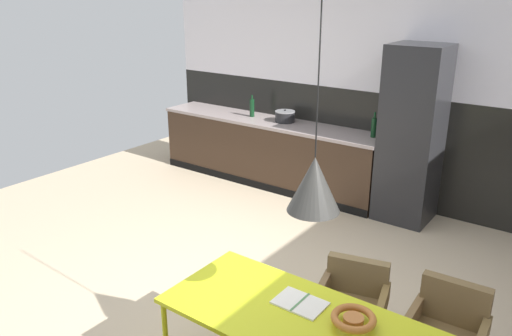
{
  "coord_description": "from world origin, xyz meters",
  "views": [
    {
      "loc": [
        2.25,
        -2.89,
        2.6
      ],
      "look_at": [
        -0.36,
        0.68,
        1.02
      ],
      "focal_mm": 35.21,
      "sensor_mm": 36.0,
      "label": 1
    }
  ],
  "objects_px": {
    "dining_table": "(308,327)",
    "armchair_head_of_table": "(448,324)",
    "armchair_far_side": "(353,296)",
    "bottle_vinegar_dark": "(374,127)",
    "refrigerator_column": "(412,135)",
    "fruit_bowl": "(353,319)",
    "pendant_lamp_over_table_near": "(314,184)",
    "cooking_pot": "(285,116)",
    "bottle_spice_small": "(252,108)",
    "open_book": "(300,303)"
  },
  "relations": [
    {
      "from": "dining_table",
      "to": "bottle_vinegar_dark",
      "type": "distance_m",
      "value": 3.56
    },
    {
      "from": "pendant_lamp_over_table_near",
      "to": "armchair_head_of_table",
      "type": "bearing_deg",
      "value": 53.67
    },
    {
      "from": "open_book",
      "to": "bottle_spice_small",
      "type": "xyz_separation_m",
      "value": [
        -2.77,
        3.22,
        0.29
      ]
    },
    {
      "from": "dining_table",
      "to": "armchair_head_of_table",
      "type": "relative_size",
      "value": 2.45
    },
    {
      "from": "cooking_pot",
      "to": "bottle_spice_small",
      "type": "relative_size",
      "value": 0.88
    },
    {
      "from": "armchair_far_side",
      "to": "refrigerator_column",
      "type": "bearing_deg",
      "value": -91.92
    },
    {
      "from": "armchair_head_of_table",
      "to": "fruit_bowl",
      "type": "xyz_separation_m",
      "value": [
        -0.37,
        -0.71,
        0.3
      ]
    },
    {
      "from": "refrigerator_column",
      "to": "fruit_bowl",
      "type": "bearing_deg",
      "value": -75.36
    },
    {
      "from": "refrigerator_column",
      "to": "open_book",
      "type": "distance_m",
      "value": 3.23
    },
    {
      "from": "dining_table",
      "to": "pendant_lamp_over_table_near",
      "type": "relative_size",
      "value": 1.42
    },
    {
      "from": "refrigerator_column",
      "to": "pendant_lamp_over_table_near",
      "type": "xyz_separation_m",
      "value": [
        0.6,
        -3.3,
        0.59
      ]
    },
    {
      "from": "armchair_head_of_table",
      "to": "pendant_lamp_over_table_near",
      "type": "xyz_separation_m",
      "value": [
        -0.61,
        -0.83,
        1.13
      ]
    },
    {
      "from": "armchair_far_side",
      "to": "bottle_vinegar_dark",
      "type": "relative_size",
      "value": 2.31
    },
    {
      "from": "dining_table",
      "to": "refrigerator_column",
      "type": "bearing_deg",
      "value": 100.26
    },
    {
      "from": "open_book",
      "to": "pendant_lamp_over_table_near",
      "type": "distance_m",
      "value": 0.89
    },
    {
      "from": "fruit_bowl",
      "to": "pendant_lamp_over_table_near",
      "type": "height_order",
      "value": "pendant_lamp_over_table_near"
    },
    {
      "from": "dining_table",
      "to": "cooking_pot",
      "type": "xyz_separation_m",
      "value": [
        -2.36,
        3.36,
        0.29
      ]
    },
    {
      "from": "cooking_pot",
      "to": "bottle_vinegar_dark",
      "type": "height_order",
      "value": "bottle_vinegar_dark"
    },
    {
      "from": "refrigerator_column",
      "to": "bottle_vinegar_dark",
      "type": "distance_m",
      "value": 0.5
    },
    {
      "from": "bottle_vinegar_dark",
      "to": "armchair_far_side",
      "type": "bearing_deg",
      "value": -68.45
    },
    {
      "from": "armchair_head_of_table",
      "to": "fruit_bowl",
      "type": "distance_m",
      "value": 0.86
    },
    {
      "from": "pendant_lamp_over_table_near",
      "to": "cooking_pot",
      "type": "bearing_deg",
      "value": 125.1
    },
    {
      "from": "cooking_pot",
      "to": "fruit_bowl",
      "type": "bearing_deg",
      "value": -51.33
    },
    {
      "from": "fruit_bowl",
      "to": "bottle_vinegar_dark",
      "type": "distance_m",
      "value": 3.52
    },
    {
      "from": "fruit_bowl",
      "to": "bottle_spice_small",
      "type": "distance_m",
      "value": 4.5
    },
    {
      "from": "bottle_vinegar_dark",
      "to": "pendant_lamp_over_table_near",
      "type": "relative_size",
      "value": 0.24
    },
    {
      "from": "armchair_head_of_table",
      "to": "fruit_bowl",
      "type": "relative_size",
      "value": 2.8
    },
    {
      "from": "open_book",
      "to": "cooking_pot",
      "type": "relative_size",
      "value": 1.17
    },
    {
      "from": "fruit_bowl",
      "to": "cooking_pot",
      "type": "distance_m",
      "value": 4.16
    },
    {
      "from": "cooking_pot",
      "to": "pendant_lamp_over_table_near",
      "type": "xyz_separation_m",
      "value": [
        2.36,
        -3.36,
        0.64
      ]
    },
    {
      "from": "armchair_far_side",
      "to": "pendant_lamp_over_table_near",
      "type": "height_order",
      "value": "pendant_lamp_over_table_near"
    },
    {
      "from": "armchair_head_of_table",
      "to": "fruit_bowl",
      "type": "height_order",
      "value": "fruit_bowl"
    },
    {
      "from": "armchair_far_side",
      "to": "pendant_lamp_over_table_near",
      "type": "distance_m",
      "value": 1.36
    },
    {
      "from": "bottle_vinegar_dark",
      "to": "pendant_lamp_over_table_near",
      "type": "bearing_deg",
      "value": -72.11
    },
    {
      "from": "bottle_vinegar_dark",
      "to": "pendant_lamp_over_table_near",
      "type": "height_order",
      "value": "pendant_lamp_over_table_near"
    },
    {
      "from": "fruit_bowl",
      "to": "pendant_lamp_over_table_near",
      "type": "relative_size",
      "value": 0.21
    },
    {
      "from": "armchair_far_side",
      "to": "armchair_head_of_table",
      "type": "height_order",
      "value": "armchair_head_of_table"
    },
    {
      "from": "refrigerator_column",
      "to": "armchair_head_of_table",
      "type": "relative_size",
      "value": 2.74
    },
    {
      "from": "armchair_far_side",
      "to": "bottle_spice_small",
      "type": "bearing_deg",
      "value": -56.19
    },
    {
      "from": "dining_table",
      "to": "armchair_head_of_table",
      "type": "distance_m",
      "value": 1.05
    },
    {
      "from": "armchair_far_side",
      "to": "fruit_bowl",
      "type": "distance_m",
      "value": 0.76
    },
    {
      "from": "fruit_bowl",
      "to": "dining_table",
      "type": "bearing_deg",
      "value": -153.83
    },
    {
      "from": "dining_table",
      "to": "bottle_vinegar_dark",
      "type": "bearing_deg",
      "value": 107.89
    },
    {
      "from": "refrigerator_column",
      "to": "cooking_pot",
      "type": "distance_m",
      "value": 1.77
    },
    {
      "from": "dining_table",
      "to": "armchair_far_side",
      "type": "xyz_separation_m",
      "value": [
        -0.05,
        0.75,
        -0.21
      ]
    },
    {
      "from": "armchair_far_side",
      "to": "bottle_vinegar_dark",
      "type": "height_order",
      "value": "bottle_vinegar_dark"
    },
    {
      "from": "armchair_head_of_table",
      "to": "bottle_spice_small",
      "type": "xyz_separation_m",
      "value": [
        -3.51,
        2.51,
        0.55
      ]
    },
    {
      "from": "armchair_head_of_table",
      "to": "pendant_lamp_over_table_near",
      "type": "distance_m",
      "value": 1.53
    },
    {
      "from": "refrigerator_column",
      "to": "pendant_lamp_over_table_near",
      "type": "bearing_deg",
      "value": -79.74
    },
    {
      "from": "open_book",
      "to": "fruit_bowl",
      "type": "bearing_deg",
      "value": -0.79
    }
  ]
}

